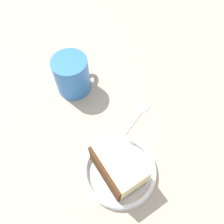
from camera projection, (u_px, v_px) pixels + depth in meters
The scene contains 5 objects.
ground_plane at pixel (90, 148), 48.42cm from camera, with size 114.63×114.63×3.83cm, color tan.
small_plate at pixel (120, 170), 43.26cm from camera, with size 14.37×14.37×1.57cm.
cake_slice at pixel (119, 166), 40.35cm from camera, with size 11.27×9.67×6.68cm.
tea_mug at pixel (72, 74), 50.40cm from camera, with size 9.45×8.08×8.92cm.
teaspoon at pixel (140, 114), 50.11cm from camera, with size 9.87×10.32×0.80cm.
Camera 1 is at (-18.40, -1.05, 43.77)cm, focal length 36.04 mm.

